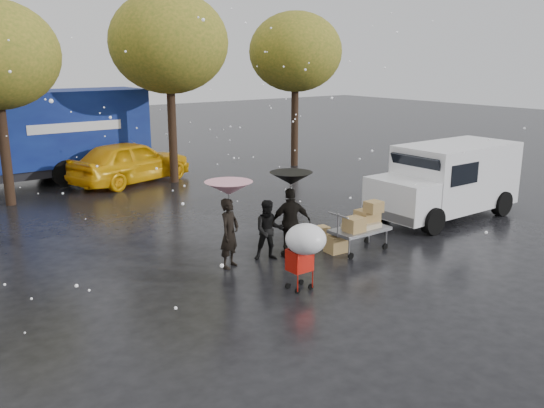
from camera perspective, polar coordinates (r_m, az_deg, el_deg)
ground at (r=13.33m, az=0.64°, el=-6.43°), size 90.00×90.00×0.00m
person_pink at (r=13.21m, az=-4.22°, el=-2.91°), size 0.71×0.62×1.63m
person_middle at (r=13.69m, az=-0.32°, el=-2.61°), size 0.89×0.83×1.47m
person_black at (r=13.88m, az=1.87°, el=-1.86°), size 1.08×0.75×1.71m
umbrella_pink at (r=12.94m, az=-4.31°, el=1.56°), size 1.09×1.09×2.03m
umbrella_black at (r=13.61m, az=1.90°, el=2.54°), size 1.03×1.03×2.10m
vendor_cart at (r=14.52m, az=8.97°, el=-1.83°), size 1.52×0.80×1.27m
shopping_cart at (r=11.74m, az=3.26°, el=-3.85°), size 0.84×0.84×1.46m
white_van at (r=18.12m, az=16.99°, el=2.37°), size 4.91×2.18×2.20m
blue_truck at (r=23.83m, az=-21.64°, el=6.18°), size 8.30×2.60×3.50m
box_ground_near at (r=14.45m, az=6.37°, el=-3.90°), size 0.52×0.43×0.45m
box_ground_far at (r=15.47m, az=4.82°, el=-2.85°), size 0.46×0.38×0.33m
yellow_taxi at (r=22.84m, az=-13.83°, el=4.11°), size 5.22×3.21×1.66m
tree_row at (r=21.14m, az=-17.60°, el=14.51°), size 21.60×4.40×7.12m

